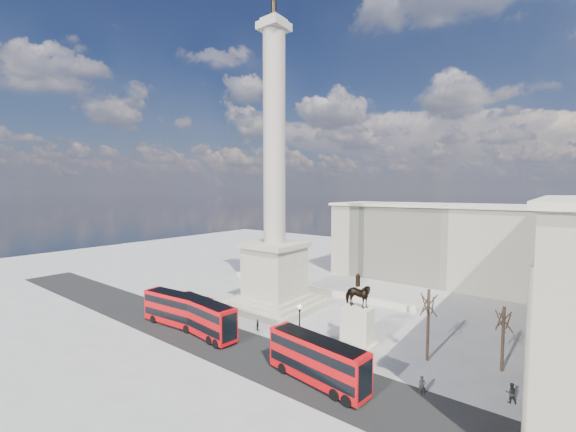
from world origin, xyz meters
The scene contains 16 objects.
ground centered at (0.00, 0.00, 0.00)m, with size 180.00×180.00×0.00m, color #9F9D97.
asphalt_road centered at (5.00, -10.00, 0.00)m, with size 120.00×9.00×0.01m, color black.
nelsons_column centered at (0.00, 5.00, 12.92)m, with size 14.00×14.00×49.85m.
balustrade_wall centered at (0.00, 16.00, 0.55)m, with size 40.00×0.60×1.10m, color beige.
building_northeast centered at (20.00, 40.00, 8.32)m, with size 51.00×17.00×16.60m.
red_bus_a centered at (-5.51, -10.06, 2.46)m, with size 11.74×3.66×4.68m.
red_bus_b centered at (0.04, -9.96, 2.47)m, with size 11.82×3.90×4.70m.
red_bus_c centered at (18.59, -10.74, 2.39)m, with size 11.50×4.03×4.57m.
victorian_lamp centered at (14.03, -7.46, 3.69)m, with size 0.54×0.54×6.27m.
equestrian_statue centered at (17.87, -0.51, 3.23)m, with size 4.46×3.35×9.17m.
bare_tree_near centered at (25.95, 0.87, 6.81)m, with size 1.98×1.98×8.65m.
bare_tree_mid centered at (33.01, 3.30, 5.80)m, with size 1.94×1.94×7.37m.
bare_tree_far centered at (37.99, 12.63, 5.74)m, with size 1.78×1.78×7.29m.
pedestrian_walking centered at (27.57, -6.50, 0.90)m, with size 0.66×0.43×1.81m, color black.
pedestrian_standing centered at (34.38, -2.84, 0.93)m, with size 0.91×0.71×1.87m, color black.
pedestrian_crossing centered at (4.75, -4.44, 0.78)m, with size 0.92×0.38×1.57m, color black.
Camera 1 is at (37.01, -39.70, 19.20)m, focal length 22.00 mm.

